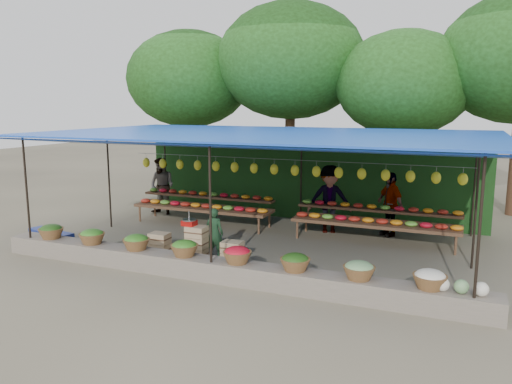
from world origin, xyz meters
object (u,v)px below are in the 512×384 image
at_px(blue_crate_back, 64,238).
at_px(vendor_seated, 215,233).
at_px(crate_counter, 196,246).
at_px(blue_crate_front, 40,234).
at_px(weighing_scale, 189,222).

bearing_deg(blue_crate_back, vendor_seated, 14.68).
xyz_separation_m(crate_counter, blue_crate_front, (-4.54, -0.16, -0.15)).
bearing_deg(weighing_scale, crate_counter, -0.00).
height_order(crate_counter, blue_crate_back, crate_counter).
xyz_separation_m(crate_counter, weighing_scale, (-0.15, 0.00, 0.54)).
bearing_deg(vendor_seated, blue_crate_front, 4.72).
bearing_deg(blue_crate_front, weighing_scale, 18.74).
bearing_deg(crate_counter, weighing_scale, 180.00).
bearing_deg(crate_counter, blue_crate_front, -178.04).
bearing_deg(crate_counter, blue_crate_back, -177.33).
bearing_deg(weighing_scale, vendor_seated, 31.80).
bearing_deg(blue_crate_back, blue_crate_front, -173.38).
bearing_deg(blue_crate_front, vendor_seated, 22.07).
distance_m(crate_counter, weighing_scale, 0.56).
relative_size(weighing_scale, vendor_seated, 0.29).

